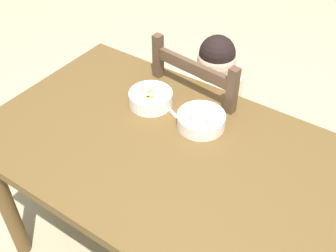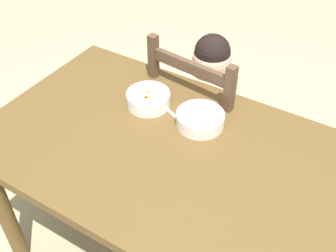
% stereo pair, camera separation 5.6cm
% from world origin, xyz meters
% --- Properties ---
extents(dining_table, '(1.41, 0.84, 0.75)m').
position_xyz_m(dining_table, '(0.00, 0.00, 0.65)').
color(dining_table, brown).
rests_on(dining_table, ground).
extents(dining_chair, '(0.46, 0.46, 0.95)m').
position_xyz_m(dining_chair, '(-0.10, 0.47, 0.45)').
color(dining_chair, '#4E3828').
rests_on(dining_chair, ground).
extents(child_figure, '(0.32, 0.31, 0.95)m').
position_xyz_m(child_figure, '(-0.10, 0.46, 0.62)').
color(child_figure, beige).
rests_on(child_figure, ground).
extents(bowl_of_peas, '(0.18, 0.18, 0.06)m').
position_xyz_m(bowl_of_peas, '(0.02, 0.17, 0.78)').
color(bowl_of_peas, white).
rests_on(bowl_of_peas, dining_table).
extents(bowl_of_carrots, '(0.18, 0.18, 0.06)m').
position_xyz_m(bowl_of_carrots, '(-0.21, 0.17, 0.78)').
color(bowl_of_carrots, white).
rests_on(bowl_of_carrots, dining_table).
extents(spoon, '(0.13, 0.08, 0.01)m').
position_xyz_m(spoon, '(-0.13, 0.18, 0.76)').
color(spoon, silver).
rests_on(spoon, dining_table).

